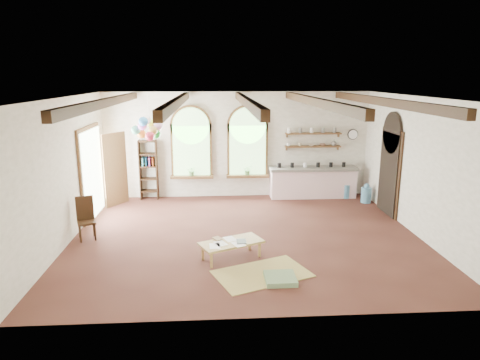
{
  "coord_description": "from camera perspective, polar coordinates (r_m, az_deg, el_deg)",
  "views": [
    {
      "loc": [
        -0.74,
        -9.39,
        3.65
      ],
      "look_at": [
        -0.11,
        0.6,
        1.21
      ],
      "focal_mm": 32.0,
      "sensor_mm": 36.0,
      "label": 1
    }
  ],
  "objects": [
    {
      "name": "water_jug_a",
      "position": [
        13.16,
        16.48,
        -1.84
      ],
      "size": [
        0.3,
        0.3,
        0.58
      ],
      "color": "#5794BB",
      "rests_on": "floor"
    },
    {
      "name": "wall_shelf_lower",
      "position": [
        13.3,
        9.68,
        4.43
      ],
      "size": [
        1.7,
        0.24,
        0.04
      ],
      "primitive_type": "cube",
      "color": "brown",
      "rests_on": "wall_back"
    },
    {
      "name": "potted_plant_left",
      "position": [
        13.03,
        -6.44,
        1.22
      ],
      "size": [
        0.27,
        0.23,
        0.3
      ],
      "primitive_type": "imported",
      "color": "#598C4C",
      "rests_on": "window_left"
    },
    {
      "name": "bookshelf",
      "position": [
        13.15,
        -12.11,
        1.33
      ],
      "size": [
        0.53,
        0.32,
        1.8
      ],
      "color": "#362411",
      "rests_on": "floor"
    },
    {
      "name": "potted_plant_right",
      "position": [
        13.06,
        1.04,
        1.33
      ],
      "size": [
        0.27,
        0.23,
        0.3
      ],
      "primitive_type": "imported",
      "color": "#598C4C",
      "rests_on": "window_right"
    },
    {
      "name": "coffee_table",
      "position": [
        8.82,
        -1.16,
        -8.47
      ],
      "size": [
        1.4,
        1.06,
        0.36
      ],
      "color": "tan",
      "rests_on": "floor"
    },
    {
      "name": "tablet",
      "position": [
        8.81,
        0.19,
        -8.16
      ],
      "size": [
        0.2,
        0.28,
        0.01
      ],
      "primitive_type": "cube",
      "rotation": [
        0.0,
        0.0,
        0.01
      ],
      "color": "black",
      "rests_on": "coffee_table"
    },
    {
      "name": "ceiling_beams",
      "position": [
        9.44,
        0.89,
        10.37
      ],
      "size": [
        6.2,
        6.8,
        0.18
      ],
      "primitive_type": null,
      "color": "#362411",
      "rests_on": "ceiling"
    },
    {
      "name": "shelf_cup_b",
      "position": [
        13.2,
        7.99,
        4.71
      ],
      "size": [
        0.1,
        0.1,
        0.09
      ],
      "primitive_type": "imported",
      "color": "beige",
      "rests_on": "wall_shelf_lower"
    },
    {
      "name": "side_chair",
      "position": [
        10.45,
        -19.74,
        -5.93
      ],
      "size": [
        0.5,
        0.5,
        0.98
      ],
      "color": "#362411",
      "rests_on": "floor"
    },
    {
      "name": "kitchen_counter",
      "position": [
        13.34,
        9.67,
        -0.26
      ],
      "size": [
        2.68,
        0.62,
        0.94
      ],
      "color": "silver",
      "rests_on": "floor"
    },
    {
      "name": "right_doorway",
      "position": [
        12.13,
        19.22,
        0.8
      ],
      "size": [
        0.1,
        1.3,
        2.4
      ],
      "primitive_type": "cube",
      "color": "black",
      "rests_on": "floor"
    },
    {
      "name": "floor_cushion",
      "position": [
        8.04,
        5.39,
        -12.95
      ],
      "size": [
        0.56,
        0.56,
        0.1
      ],
      "primitive_type": "cube",
      "rotation": [
        0.0,
        0.0,
        0.01
      ],
      "color": "gray",
      "rests_on": "floor"
    },
    {
      "name": "balloon_cluster",
      "position": [
        11.39,
        -12.1,
        6.78
      ],
      "size": [
        0.82,
        0.9,
        1.15
      ],
      "color": "white",
      "rests_on": "floor"
    },
    {
      "name": "shelf_cup_a",
      "position": [
        13.13,
        6.49,
        4.72
      ],
      "size": [
        0.12,
        0.1,
        0.1
      ],
      "primitive_type": "imported",
      "color": "white",
      "rests_on": "wall_shelf_lower"
    },
    {
      "name": "left_doorway",
      "position": [
        11.91,
        -19.17,
        0.82
      ],
      "size": [
        0.1,
        1.9,
        2.5
      ],
      "primitive_type": "cube",
      "color": "brown",
      "rests_on": "floor"
    },
    {
      "name": "floor",
      "position": [
        10.1,
        0.83,
        -7.47
      ],
      "size": [
        8.0,
        8.0,
        0.0
      ],
      "primitive_type": "plane",
      "color": "#532C22",
      "rests_on": "ground"
    },
    {
      "name": "window_left",
      "position": [
        12.99,
        -6.51,
        4.69
      ],
      "size": [
        1.3,
        0.28,
        2.2
      ],
      "color": "brown",
      "rests_on": "floor"
    },
    {
      "name": "water_jug_b",
      "position": [
        13.51,
        13.91,
        -1.34
      ],
      "size": [
        0.28,
        0.28,
        0.55
      ],
      "color": "#5794BB",
      "rests_on": "floor"
    },
    {
      "name": "window_right",
      "position": [
        13.02,
        1.01,
        4.79
      ],
      "size": [
        1.3,
        0.28,
        2.2
      ],
      "color": "brown",
      "rests_on": "floor"
    },
    {
      "name": "shelf_bowl_a",
      "position": [
        13.28,
        9.48,
        4.62
      ],
      "size": [
        0.22,
        0.22,
        0.05
      ],
      "primitive_type": "imported",
      "color": "beige",
      "rests_on": "wall_shelf_lower"
    },
    {
      "name": "table_book",
      "position": [
        8.9,
        -3.45,
        -7.91
      ],
      "size": [
        0.25,
        0.27,
        0.02
      ],
      "primitive_type": "imported",
      "rotation": [
        0.0,
        0.0,
        0.55
      ],
      "color": "olive",
      "rests_on": "coffee_table"
    },
    {
      "name": "shelf_bowl_b",
      "position": [
        13.36,
        10.94,
        4.63
      ],
      "size": [
        0.2,
        0.2,
        0.06
      ],
      "primitive_type": "imported",
      "color": "#8C664C",
      "rests_on": "wall_shelf_lower"
    },
    {
      "name": "floor_mat",
      "position": [
        8.29,
        2.97,
        -12.37
      ],
      "size": [
        2.0,
        1.64,
        0.02
      ],
      "primitive_type": "cube",
      "rotation": [
        0.0,
        0.0,
        0.39
      ],
      "color": "tan",
      "rests_on": "floor"
    },
    {
      "name": "shelf_vase",
      "position": [
        13.44,
        12.41,
        4.9
      ],
      "size": [
        0.18,
        0.18,
        0.19
      ],
      "primitive_type": "imported",
      "color": "slate",
      "rests_on": "wall_shelf_lower"
    },
    {
      "name": "wall_shelf_upper",
      "position": [
        13.24,
        9.75,
        6.13
      ],
      "size": [
        1.7,
        0.24,
        0.04
      ],
      "primitive_type": "cube",
      "color": "brown",
      "rests_on": "wall_back"
    },
    {
      "name": "wall_clock",
      "position": [
        13.65,
        14.81,
        5.89
      ],
      "size": [
        0.32,
        0.04,
        0.32
      ],
      "primitive_type": "cylinder",
      "rotation": [
        1.57,
        0.0,
        0.0
      ],
      "color": "black",
      "rests_on": "wall_back"
    }
  ]
}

